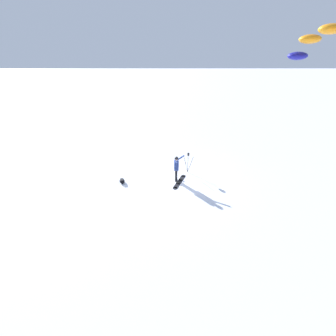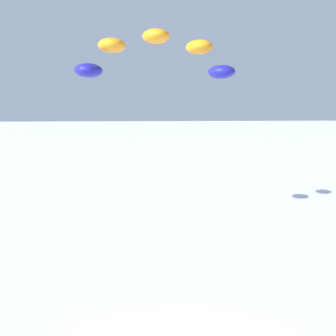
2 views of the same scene
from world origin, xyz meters
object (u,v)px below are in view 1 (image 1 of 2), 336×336
at_px(traction_kite, 327,43).
at_px(gear_bag_large, 122,181).
at_px(snowboard, 180,182).
at_px(camera_tripod, 188,159).
at_px(snowboarder, 177,166).

xyz_separation_m(traction_kite, gear_bag_large, (-10.35, -0.64, -7.26)).
relative_size(snowboard, camera_tripod, 1.27).
height_order(snowboarder, camera_tripod, snowboarder).
xyz_separation_m(gear_bag_large, camera_tripod, (4.09, 1.35, 0.85)).
bearing_deg(gear_bag_large, snowboarder, 4.50).
relative_size(gear_bag_large, camera_tripod, 0.39).
bearing_deg(snowboard, gear_bag_large, -178.51).
height_order(snowboard, camera_tripod, camera_tripod).
bearing_deg(gear_bag_large, traction_kite, 3.53).
height_order(snowboard, gear_bag_large, gear_bag_large).
relative_size(snowboard, gear_bag_large, 3.22).
bearing_deg(snowboarder, snowboard, -40.81).
height_order(traction_kite, camera_tripod, traction_kite).
xyz_separation_m(snowboard, camera_tripod, (0.60, 1.26, 0.95)).
bearing_deg(camera_tripod, gear_bag_large, -161.73).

